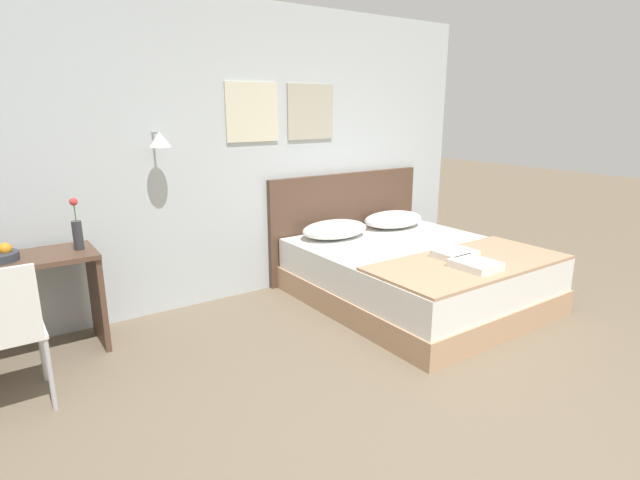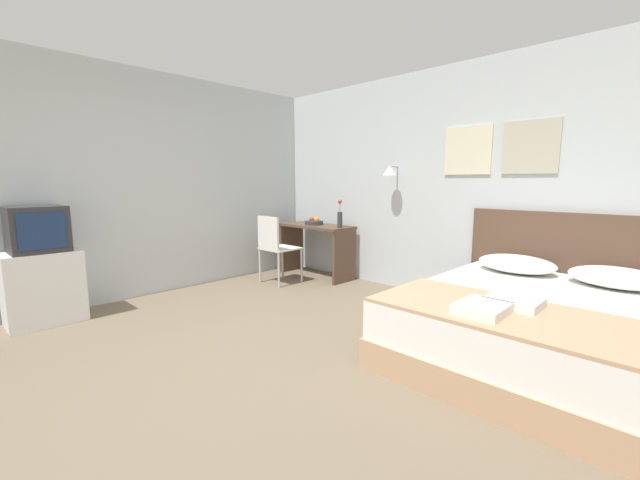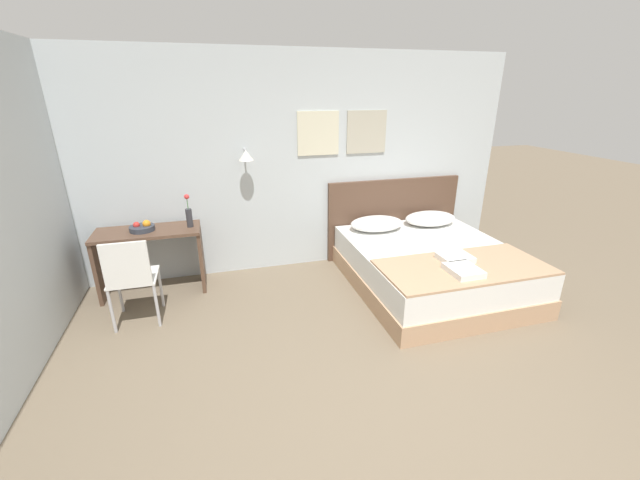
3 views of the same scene
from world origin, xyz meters
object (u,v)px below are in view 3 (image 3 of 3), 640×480
Objects in this scene: bed at (431,267)px; throw_blanket at (464,267)px; pillow_left at (377,224)px; flower_vase at (189,215)px; desk_chair at (131,275)px; pillow_right at (430,218)px; folded_towel_near_foot at (455,258)px; desk at (150,250)px; folded_towel_mid_bed at (463,270)px; fruit_bowl at (142,227)px; headboard at (393,218)px.

throw_blanket is at bearing -90.00° from bed.
throw_blanket is (0.00, -0.59, 0.27)m from bed.
pillow_left is 1.83× the size of flower_vase.
desk_chair is (-2.83, -0.65, -0.05)m from pillow_left.
pillow_right reaches higher than folded_towel_near_foot.
desk_chair reaches higher than desk.
desk_chair is (-3.10, 0.81, -0.02)m from folded_towel_mid_bed.
desk is (-3.12, 0.77, 0.27)m from bed.
pillow_right is (0.77, 0.00, 0.00)m from pillow_left.
pillow_right is at bearing 73.70° from throw_blanket.
bed is 0.54m from folded_towel_near_foot.
pillow_left is 0.62× the size of desk.
folded_towel_mid_bed is 0.37× the size of desk_chair.
folded_towel_mid_bed is (0.27, -1.46, -0.03)m from pillow_left.
throw_blanket is at bearing -23.33° from fruit_bowl.
bed is 2.94× the size of pillow_left.
headboard is 3.13m from desk.
throw_blanket is at bearing -84.45° from folded_towel_near_foot.
throw_blanket is 5.12× the size of folded_towel_mid_bed.
desk is 0.27m from fruit_bowl.
desk is at bearing 179.29° from pillow_right.
desk_chair is at bearing 178.55° from bed.
pillow_right is 1.83× the size of flower_vase.
fruit_bowl is at bearing 179.26° from flower_vase.
folded_towel_near_foot is at bearing -9.39° from desk_chair.
headboard is 2.72× the size of pillow_right.
desk_chair is at bearing -169.77° from pillow_right.
desk reaches higher than pillow_right.
pillow_left is 1.38m from throw_blanket.
pillow_right is 2.63× the size of fruit_bowl.
folded_towel_mid_bed is 2.97m from flower_vase.
pillow_left is 2.73m from desk.
fruit_bowl is 0.70× the size of flower_vase.
folded_towel_mid_bed is at bearing -98.71° from bed.
headboard reaches higher than pillow_left.
flower_vase is at bearing 163.93° from bed.
pillow_left is 2.63× the size of fruit_bowl.
desk_chair is (-0.10, -0.69, 0.03)m from desk.
bed is 2.22× the size of desk_chair.
desk_chair is at bearing 170.61° from folded_towel_near_foot.
pillow_left reaches higher than bed.
fruit_bowl reaches higher than desk.
pillow_left is 0.77m from pillow_right.
pillow_right is at bearing 0.00° from pillow_left.
desk_chair is at bearing -97.85° from desk.
pillow_right is at bearing 71.25° from folded_towel_near_foot.
throw_blanket is 3.01m from flower_vase.
folded_towel_near_foot and folded_towel_mid_bed have the same top height.
pillow_right is 2.07× the size of folded_towel_mid_bed.
headboard reaches higher than fruit_bowl.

